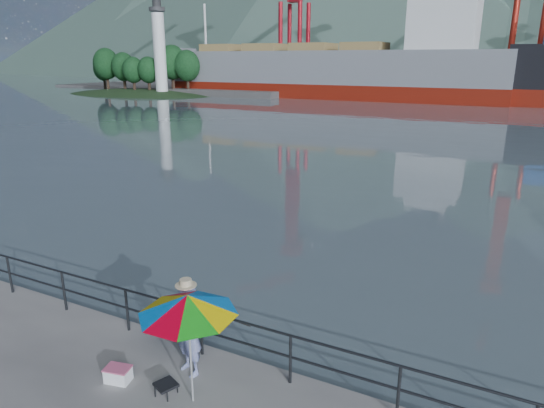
{
  "coord_description": "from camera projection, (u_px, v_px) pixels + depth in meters",
  "views": [
    {
      "loc": [
        6.25,
        -5.35,
        5.85
      ],
      "look_at": [
        0.4,
        6.0,
        2.0
      ],
      "focal_mm": 32.0,
      "sensor_mm": 36.0,
      "label": 1
    }
  ],
  "objects": [
    {
      "name": "bulk_carrier",
      "position": [
        338.0,
        70.0,
        76.73
      ],
      "size": [
        54.88,
        9.5,
        14.5
      ],
      "color": "maroon",
      "rests_on": "ground"
    },
    {
      "name": "lighthouse_islet",
      "position": [
        139.0,
        91.0,
        85.8
      ],
      "size": [
        48.0,
        26.4,
        19.2
      ],
      "color": "#263F1E",
      "rests_on": "ground"
    },
    {
      "name": "harbor_water",
      "position": [
        500.0,
        83.0,
        119.62
      ],
      "size": [
        500.0,
        280.0,
        0.0
      ],
      "primitive_type": "cube",
      "color": "#516268",
      "rests_on": "ground"
    },
    {
      "name": "guardrail",
      "position": [
        163.0,
        320.0,
        10.28
      ],
      "size": [
        22.0,
        0.06,
        1.03
      ],
      "color": "#2D3033",
      "rests_on": "ground"
    },
    {
      "name": "folding_stool",
      "position": [
        166.0,
        389.0,
        8.75
      ],
      "size": [
        0.47,
        0.47,
        0.23
      ],
      "color": "black",
      "rests_on": "ground"
    },
    {
      "name": "cooler_bag",
      "position": [
        118.0,
        375.0,
        9.11
      ],
      "size": [
        0.51,
        0.4,
        0.26
      ],
      "primitive_type": "cube",
      "rotation": [
        0.0,
        0.0,
        0.23
      ],
      "color": "white",
      "rests_on": "ground"
    },
    {
      "name": "fishing_rod",
      "position": [
        216.0,
        353.0,
        10.03
      ],
      "size": [
        0.73,
        1.65,
        1.26
      ],
      "primitive_type": "cylinder",
      "rotation": [
        0.96,
        0.0,
        -0.41
      ],
      "color": "black",
      "rests_on": "ground"
    },
    {
      "name": "fisherman",
      "position": [
        188.0,
        330.0,
        9.16
      ],
      "size": [
        0.77,
        0.63,
        1.83
      ],
      "primitive_type": "imported",
      "rotation": [
        0.0,
        0.0,
        -0.33
      ],
      "color": "#2E3E9A",
      "rests_on": "ground"
    },
    {
      "name": "beach_umbrella",
      "position": [
        188.0,
        305.0,
        8.08
      ],
      "size": [
        2.19,
        2.19,
        2.09
      ],
      "color": "white",
      "rests_on": "ground"
    }
  ]
}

